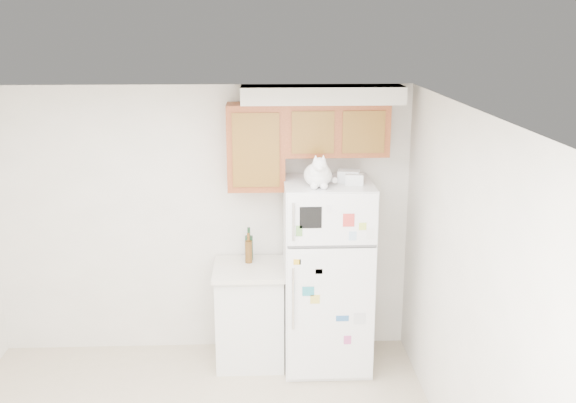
{
  "coord_description": "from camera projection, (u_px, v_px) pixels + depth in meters",
  "views": [
    {
      "loc": [
        0.53,
        -3.98,
        3.04
      ],
      "look_at": [
        0.77,
        1.55,
        1.55
      ],
      "focal_mm": 42.0,
      "sensor_mm": 36.0,
      "label": 1
    }
  ],
  "objects": [
    {
      "name": "storage_box_front",
      "position": [
        354.0,
        179.0,
        5.68
      ],
      "size": [
        0.16,
        0.13,
        0.09
      ],
      "primitive_type": "cube",
      "rotation": [
        0.0,
        0.0,
        -0.13
      ],
      "color": "white",
      "rests_on": "refrigerator"
    },
    {
      "name": "cat",
      "position": [
        318.0,
        174.0,
        5.58
      ],
      "size": [
        0.29,
        0.42,
        0.3
      ],
      "color": "white",
      "rests_on": "refrigerator"
    },
    {
      "name": "bottle_green",
      "position": [
        249.0,
        244.0,
        6.13
      ],
      "size": [
        0.07,
        0.07,
        0.31
      ],
      "primitive_type": null,
      "color": "#19381E",
      "rests_on": "base_counter"
    },
    {
      "name": "storage_box_back",
      "position": [
        349.0,
        176.0,
        5.77
      ],
      "size": [
        0.21,
        0.17,
        0.1
      ],
      "primitive_type": "cube",
      "rotation": [
        0.0,
        0.0,
        -0.24
      ],
      "color": "white",
      "rests_on": "refrigerator"
    },
    {
      "name": "refrigerator",
      "position": [
        327.0,
        275.0,
        5.98
      ],
      "size": [
        0.76,
        0.78,
        1.7
      ],
      "color": "white",
      "rests_on": "ground_plane"
    },
    {
      "name": "base_counter",
      "position": [
        250.0,
        313.0,
        6.12
      ],
      "size": [
        0.64,
        0.64,
        0.92
      ],
      "color": "white",
      "rests_on": "ground_plane"
    },
    {
      "name": "room_shell",
      "position": [
        198.0,
        236.0,
        4.41
      ],
      "size": [
        3.84,
        4.04,
        2.52
      ],
      "color": "white",
      "rests_on": "ground_plane"
    },
    {
      "name": "bottle_amber",
      "position": [
        249.0,
        248.0,
        6.06
      ],
      "size": [
        0.06,
        0.06,
        0.28
      ],
      "primitive_type": null,
      "color": "#593814",
      "rests_on": "base_counter"
    }
  ]
}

